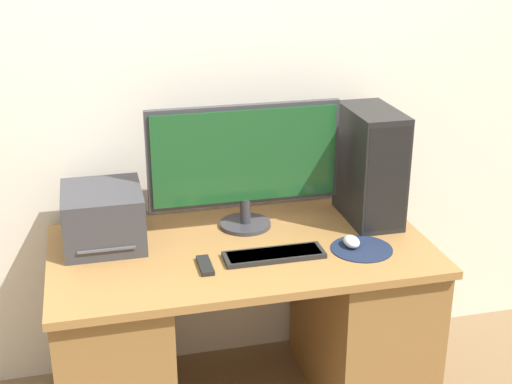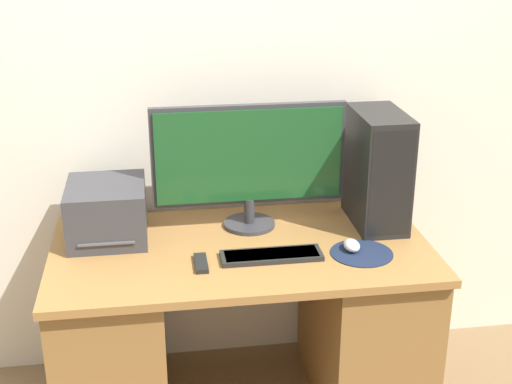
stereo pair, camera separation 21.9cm
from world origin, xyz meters
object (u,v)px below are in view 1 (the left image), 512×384
remote_control (205,265)px  mouse (352,242)px  keyboard (274,255)px  printer (103,217)px  monitor (245,160)px  computer_tower (371,166)px

remote_control → mouse: bearing=3.0°
keyboard → printer: bearing=155.4°
printer → monitor: bearing=2.7°
mouse → keyboard: bearing=-178.1°
keyboard → remote_control: size_ratio=2.68×
monitor → computer_tower: 0.50m
mouse → remote_control: size_ratio=0.63×
computer_tower → remote_control: computer_tower is taller
keyboard → printer: printer is taller
computer_tower → monitor: bearing=174.9°
printer → remote_control: (0.33, -0.28, -0.10)m
keyboard → mouse: size_ratio=4.28×
monitor → printer: monitor is taller
keyboard → printer: size_ratio=1.11×
mouse → printer: (-0.87, 0.26, 0.08)m
monitor → remote_control: size_ratio=5.48×
printer → computer_tower: bearing=-1.1°
computer_tower → remote_control: (-0.71, -0.26, -0.22)m
keyboard → computer_tower: size_ratio=0.81×
keyboard → computer_tower: 0.56m
keyboard → remote_control: (-0.25, -0.02, -0.00)m
remote_control → printer: bearing=139.0°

